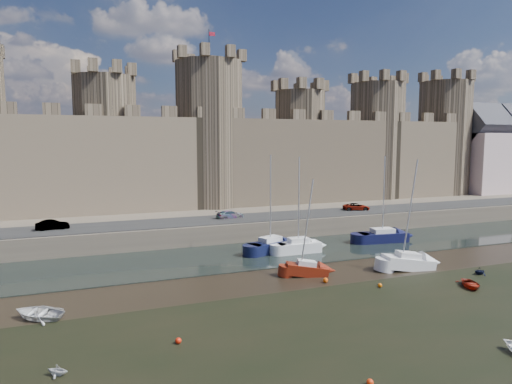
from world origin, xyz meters
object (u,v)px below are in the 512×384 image
car_1 (52,225)px  sailboat_5 (408,262)px  sailboat_2 (298,246)px  sailboat_3 (382,236)px  car_3 (356,207)px  sailboat_4 (307,268)px  car_2 (230,214)px  sailboat_1 (270,245)px

car_1 → sailboat_5: (34.24, -21.51, -2.32)m
sailboat_2 → sailboat_3: sailboat_2 is taller
car_3 → sailboat_4: 27.38m
car_2 → sailboat_2: bearing=-169.4°
sailboat_2 → sailboat_4: (-3.17, -8.25, -0.16)m
car_1 → sailboat_4: 30.85m
car_1 → sailboat_2: sailboat_2 is taller
car_1 → sailboat_2: size_ratio=0.34×
car_2 → sailboat_1: bearing=178.6°
car_3 → sailboat_4: sailboat_4 is taller
car_2 → sailboat_2: size_ratio=0.35×
sailboat_2 → sailboat_4: sailboat_2 is taller
car_1 → sailboat_3: size_ratio=0.34×
sailboat_1 → sailboat_5: 15.53m
car_1 → sailboat_5: size_ratio=0.33×
sailboat_1 → car_3: bearing=8.1°
car_2 → car_3: bearing=-100.9°
sailboat_2 → car_3: bearing=38.1°
sailboat_1 → sailboat_4: bearing=-112.3°
sailboat_4 → sailboat_5: bearing=6.6°
car_2 → sailboat_3: sailboat_3 is taller
car_2 → sailboat_4: size_ratio=0.41×
car_1 → car_3: car_1 is taller
sailboat_4 → sailboat_1: bearing=104.3°
sailboat_5 → car_2: bearing=127.9°
sailboat_2 → sailboat_4: bearing=-109.8°
sailboat_3 → sailboat_4: size_ratio=1.17×
sailboat_4 → sailboat_3: bearing=46.9°
car_2 → car_3: (20.05, -0.11, -0.00)m
car_2 → sailboat_4: bearing=173.4°
car_1 → sailboat_4: (23.56, -19.76, -2.41)m
sailboat_3 → sailboat_4: 18.52m
sailboat_1 → sailboat_2: (2.90, -1.53, -0.00)m
sailboat_5 → sailboat_2: bearing=135.8°
sailboat_4 → sailboat_5: (10.68, -1.75, 0.09)m
car_1 → sailboat_2: bearing=-117.9°
car_2 → car_1: bearing=80.1°
sailboat_2 → sailboat_4: size_ratio=1.18×
sailboat_1 → sailboat_5: size_ratio=1.01×
sailboat_4 → car_3: bearing=62.7°
sailboat_5 → sailboat_3: bearing=74.2°
car_3 → sailboat_3: size_ratio=0.36×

